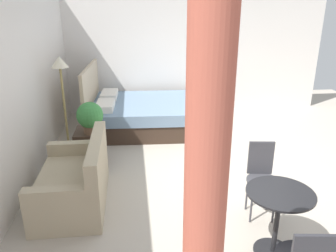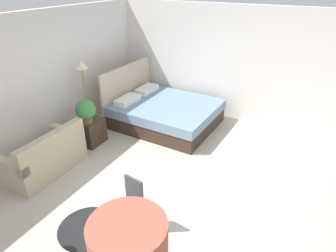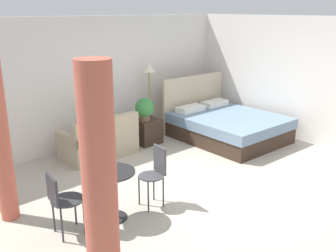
{
  "view_description": "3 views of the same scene",
  "coord_description": "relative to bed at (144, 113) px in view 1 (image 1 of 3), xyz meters",
  "views": [
    {
      "loc": [
        -4.38,
        1.42,
        2.34
      ],
      "look_at": [
        -0.11,
        0.96,
        0.77
      ],
      "focal_mm": 35.35,
      "sensor_mm": 36.0,
      "label": 1
    },
    {
      "loc": [
        -3.44,
        -1.79,
        3.18
      ],
      "look_at": [
        0.42,
        0.28,
        0.87
      ],
      "focal_mm": 31.16,
      "sensor_mm": 36.0,
      "label": 2
    },
    {
      "loc": [
        -4.38,
        -3.85,
        2.75
      ],
      "look_at": [
        -0.24,
        0.7,
        0.85
      ],
      "focal_mm": 40.91,
      "sensor_mm": 36.0,
      "label": 3
    }
  ],
  "objects": [
    {
      "name": "wall_back",
      "position": [
        -1.94,
        1.7,
        1.01
      ],
      "size": [
        9.2,
        0.12,
        2.61
      ],
      "primitive_type": "cube",
      "color": "silver",
      "rests_on": "ground"
    },
    {
      "name": "cafe_chair_near_couch",
      "position": [
        -3.08,
        -1.22,
        0.24
      ],
      "size": [
        0.41,
        0.41,
        0.88
      ],
      "color": "#3F3F44",
      "rests_on": "ground"
    },
    {
      "name": "wall_right",
      "position": [
        1.15,
        -1.22,
        1.01
      ],
      "size": [
        0.12,
        5.84,
        2.61
      ],
      "primitive_type": "cube",
      "color": "silver",
      "rests_on": "ground"
    },
    {
      "name": "bed",
      "position": [
        0.0,
        0.0,
        0.0
      ],
      "size": [
        1.92,
        2.31,
        1.26
      ],
      "color": "#38281E",
      "rests_on": "ground"
    },
    {
      "name": "floor_lamp",
      "position": [
        -1.08,
        1.32,
        1.0
      ],
      "size": [
        0.27,
        0.27,
        1.61
      ],
      "color": "#99844C",
      "rests_on": "ground"
    },
    {
      "name": "potted_plant",
      "position": [
        -1.58,
        0.86,
        0.49
      ],
      "size": [
        0.39,
        0.39,
        0.48
      ],
      "color": "brown",
      "rests_on": "nightstand"
    },
    {
      "name": "balcony_table",
      "position": [
        -3.76,
        -1.13,
        0.18
      ],
      "size": [
        0.64,
        0.64,
        0.69
      ],
      "color": "black",
      "rests_on": "ground"
    },
    {
      "name": "nightstand",
      "position": [
        -1.48,
        0.9,
        -0.04
      ],
      "size": [
        0.51,
        0.44,
        0.53
      ],
      "color": "#38281E",
      "rests_on": "ground"
    },
    {
      "name": "ground_plane",
      "position": [
        -1.94,
        -1.22,
        -0.31
      ],
      "size": [
        9.2,
        8.84,
        0.02
      ],
      "primitive_type": "cube",
      "color": "#B2A899"
    },
    {
      "name": "couch",
      "position": [
        -2.63,
        0.95,
        -0.02
      ],
      "size": [
        1.38,
        0.81,
        0.83
      ],
      "color": "tan",
      "rests_on": "ground"
    },
    {
      "name": "curtain_right",
      "position": [
        -4.79,
        -0.17,
        0.89
      ],
      "size": [
        0.24,
        0.24,
        2.39
      ],
      "color": "#C15B47",
      "rests_on": "ground"
    }
  ]
}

